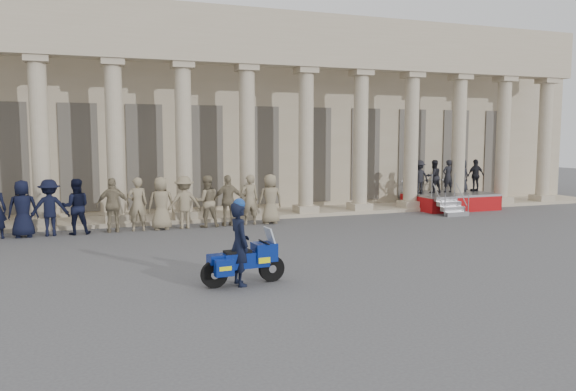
# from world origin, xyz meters

# --- Properties ---
(ground) EXTENTS (90.00, 90.00, 0.00)m
(ground) POSITION_xyz_m (0.00, 0.00, 0.00)
(ground) COLOR #48484B
(ground) RESTS_ON ground
(building) EXTENTS (40.00, 12.50, 9.00)m
(building) POSITION_xyz_m (-0.00, 14.74, 4.52)
(building) COLOR tan
(building) RESTS_ON ground
(officer_rank) EXTENTS (17.51, 0.74, 1.95)m
(officer_rank) POSITION_xyz_m (-6.74, 6.48, 0.98)
(officer_rank) COLOR black
(officer_rank) RESTS_ON ground
(reviewing_stand) EXTENTS (4.16, 3.74, 2.32)m
(reviewing_stand) POSITION_xyz_m (11.02, 7.91, 1.23)
(reviewing_stand) COLOR gray
(reviewing_stand) RESTS_ON ground
(motorcycle) EXTENTS (2.02, 0.84, 1.30)m
(motorcycle) POSITION_xyz_m (-1.65, -2.00, 0.56)
(motorcycle) COLOR black
(motorcycle) RESTS_ON ground
(rider) EXTENTS (0.51, 0.73, 2.01)m
(rider) POSITION_xyz_m (-1.77, -2.01, 0.99)
(rider) COLOR black
(rider) RESTS_ON ground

